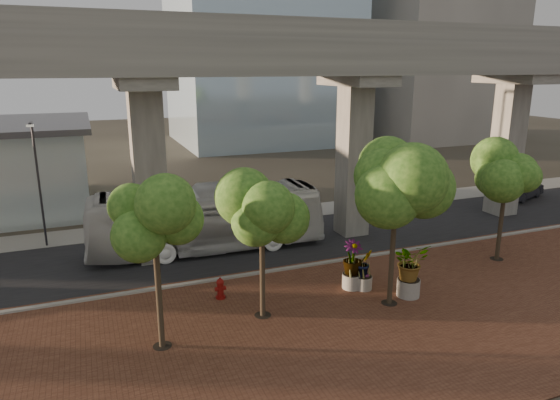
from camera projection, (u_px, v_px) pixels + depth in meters
name	position (u px, v px, depth m)	size (l,w,h in m)	color
ground	(272.00, 257.00, 27.24)	(160.00, 160.00, 0.00)	#343026
brick_plaza	(342.00, 325.00, 20.04)	(70.00, 13.00, 0.06)	brown
asphalt_road	(260.00, 245.00, 29.04)	(90.00, 8.00, 0.04)	black
curb_strip	(286.00, 269.00, 25.42)	(70.00, 0.25, 0.16)	gray
far_sidewalk	(233.00, 219.00, 33.98)	(90.00, 3.00, 0.06)	gray
transit_viaduct	(259.00, 119.00, 27.16)	(72.00, 5.60, 12.40)	#9C988E
midrise_block	(435.00, 52.00, 69.93)	(18.00, 16.00, 24.00)	#A7A197
transit_bus	(207.00, 220.00, 27.82)	(3.05, 12.99, 3.62)	silver
parked_car	(522.00, 189.00, 39.07)	(1.60, 4.62, 1.52)	black
fire_hydrant	(220.00, 288.00, 22.17)	(0.49, 0.44, 0.98)	maroon
planter_front	(410.00, 264.00, 22.12)	(2.28, 2.28, 2.51)	#9B988C
planter_right	(352.00, 260.00, 22.97)	(2.17, 2.17, 2.31)	#9A948B
planter_left	(364.00, 265.00, 22.93)	(1.77, 1.77, 1.95)	#9F9C8F
street_tree_far_west	(153.00, 216.00, 17.16)	(3.61, 3.61, 6.71)	#403324
street_tree_near_west	(262.00, 211.00, 19.58)	(3.62, 3.62, 6.19)	#403324
street_tree_near_east	(396.00, 185.00, 20.45)	(4.39, 4.39, 7.33)	#403324
street_tree_far_east	(506.00, 180.00, 25.70)	(3.84, 3.84, 6.13)	#403324
streetlamp_west	(38.00, 176.00, 27.73)	(0.36, 1.04, 7.17)	#302F35
streetlamp_east	(339.00, 138.00, 34.12)	(0.46, 1.33, 9.20)	#2C2D31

